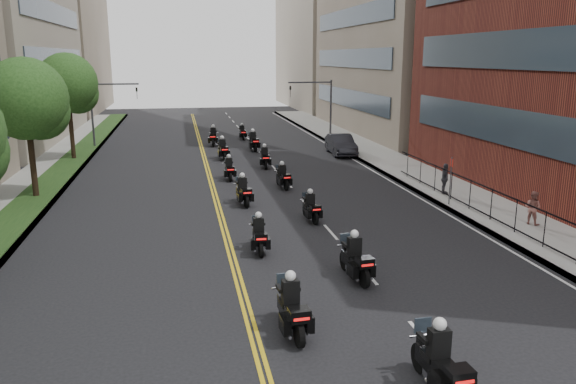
% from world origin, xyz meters
% --- Properties ---
extents(sidewalk_right, '(4.00, 90.00, 0.15)m').
position_xyz_m(sidewalk_right, '(12.00, 25.00, 0.07)').
color(sidewalk_right, gray).
rests_on(sidewalk_right, ground).
extents(sidewalk_left, '(4.00, 90.00, 0.15)m').
position_xyz_m(sidewalk_left, '(-12.00, 25.00, 0.07)').
color(sidewalk_left, gray).
rests_on(sidewalk_left, ground).
extents(grass_strip, '(2.00, 90.00, 0.04)m').
position_xyz_m(grass_strip, '(-11.20, 25.00, 0.17)').
color(grass_strip, '#153914').
rests_on(grass_strip, sidewalk_left).
extents(building_right_far, '(15.00, 28.00, 26.00)m').
position_xyz_m(building_right_far, '(21.50, 78.00, 13.00)').
color(building_right_far, gray).
rests_on(building_right_far, ground).
extents(building_left_far, '(16.00, 28.00, 26.00)m').
position_xyz_m(building_left_far, '(-22.00, 78.00, 13.00)').
color(building_left_far, '#7B6C5A').
rests_on(building_left_far, ground).
extents(iron_fence, '(0.05, 28.00, 1.50)m').
position_xyz_m(iron_fence, '(11.00, 12.00, 0.90)').
color(iron_fence, black).
rests_on(iron_fence, sidewalk_right).
extents(traffic_signal_right, '(4.09, 0.20, 5.60)m').
position_xyz_m(traffic_signal_right, '(9.54, 42.00, 3.70)').
color(traffic_signal_right, '#3F3F44').
rests_on(traffic_signal_right, ground).
extents(traffic_signal_left, '(4.09, 0.20, 5.60)m').
position_xyz_m(traffic_signal_left, '(-9.54, 42.00, 3.70)').
color(traffic_signal_left, '#3F3F44').
rests_on(traffic_signal_left, ground).
extents(motorcycle_1, '(0.60, 2.52, 1.86)m').
position_xyz_m(motorcycle_1, '(2.41, 2.52, 0.73)').
color(motorcycle_1, black).
rests_on(motorcycle_1, ground).
extents(motorcycle_2, '(0.62, 2.49, 1.84)m').
position_xyz_m(motorcycle_2, '(-0.38, 6.07, 0.73)').
color(motorcycle_2, black).
rests_on(motorcycle_2, ground).
extents(motorcycle_3, '(0.67, 2.41, 1.78)m').
position_xyz_m(motorcycle_3, '(2.60, 9.54, 0.70)').
color(motorcycle_3, black).
rests_on(motorcycle_3, ground).
extents(motorcycle_4, '(0.52, 2.20, 1.62)m').
position_xyz_m(motorcycle_4, '(-0.31, 13.08, 0.64)').
color(motorcycle_4, black).
rests_on(motorcycle_4, ground).
extents(motorcycle_5, '(0.57, 2.10, 1.55)m').
position_xyz_m(motorcycle_5, '(2.74, 16.92, 0.61)').
color(motorcycle_5, black).
rests_on(motorcycle_5, ground).
extents(motorcycle_6, '(0.68, 2.31, 1.71)m').
position_xyz_m(motorcycle_6, '(-0.09, 20.56, 0.67)').
color(motorcycle_6, black).
rests_on(motorcycle_6, ground).
extents(motorcycle_7, '(0.64, 2.18, 1.61)m').
position_xyz_m(motorcycle_7, '(2.67, 23.99, 0.64)').
color(motorcycle_7, black).
rests_on(motorcycle_7, ground).
extents(motorcycle_8, '(0.51, 2.21, 1.63)m').
position_xyz_m(motorcycle_8, '(-0.25, 26.95, 0.64)').
color(motorcycle_8, black).
rests_on(motorcycle_8, ground).
extents(motorcycle_9, '(0.57, 2.29, 1.69)m').
position_xyz_m(motorcycle_9, '(2.58, 30.48, 0.67)').
color(motorcycle_9, black).
rests_on(motorcycle_9, ground).
extents(motorcycle_10, '(0.66, 2.46, 1.82)m').
position_xyz_m(motorcycle_10, '(-0.08, 34.29, 0.72)').
color(motorcycle_10, black).
rests_on(motorcycle_10, ground).
extents(motorcycle_11, '(0.67, 2.48, 1.83)m').
position_xyz_m(motorcycle_11, '(2.75, 37.95, 0.72)').
color(motorcycle_11, black).
rests_on(motorcycle_11, ground).
extents(motorcycle_12, '(0.72, 2.53, 1.87)m').
position_xyz_m(motorcycle_12, '(-0.35, 41.26, 0.74)').
color(motorcycle_12, black).
rests_on(motorcycle_12, ground).
extents(motorcycle_13, '(0.49, 2.10, 1.55)m').
position_xyz_m(motorcycle_13, '(2.58, 44.62, 0.61)').
color(motorcycle_13, black).
rests_on(motorcycle_13, ground).
extents(parked_sedan, '(1.96, 4.96, 1.61)m').
position_xyz_m(parked_sedan, '(9.40, 34.71, 0.80)').
color(parked_sedan, black).
rests_on(parked_sedan, ground).
extents(pedestrian_b, '(0.90, 0.95, 1.56)m').
position_xyz_m(pedestrian_b, '(12.47, 13.97, 0.93)').
color(pedestrian_b, '#90584F').
rests_on(pedestrian_b, sidewalk_right).
extents(pedestrian_c, '(0.67, 1.09, 1.73)m').
position_xyz_m(pedestrian_c, '(11.20, 20.19, 1.01)').
color(pedestrian_c, '#3B3940').
rests_on(pedestrian_c, sidewalk_right).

